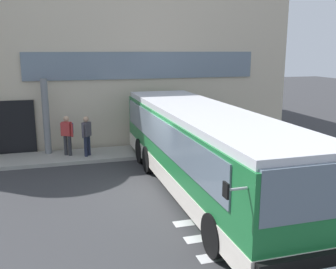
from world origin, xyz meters
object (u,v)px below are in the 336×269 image
passenger_near_column (67,133)px  entry_support_column (46,117)px  passenger_by_doorway (87,134)px  safety_bollard_yellow (217,145)px  bus_main_foreground (203,152)px

passenger_near_column → entry_support_column: bearing=145.9°
entry_support_column → passenger_by_doorway: entry_support_column is taller
entry_support_column → safety_bollard_yellow: size_ratio=3.54×
passenger_by_doorway → safety_bollard_yellow: (5.48, -0.91, -0.63)m
entry_support_column → safety_bollard_yellow: 7.40m
bus_main_foreground → entry_support_column: bearing=130.0°
safety_bollard_yellow → entry_support_column: bearing=165.7°
passenger_by_doorway → safety_bollard_yellow: bearing=-9.4°
entry_support_column → passenger_near_column: bearing=-34.1°
entry_support_column → passenger_near_column: entry_support_column is taller
entry_support_column → passenger_near_column: (0.82, -0.55, -0.63)m
entry_support_column → passenger_by_doorway: (1.58, -0.89, -0.66)m
entry_support_column → safety_bollard_yellow: (7.06, -1.80, -1.29)m
bus_main_foreground → passenger_near_column: bus_main_foreground is taller
entry_support_column → bus_main_foreground: 7.51m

